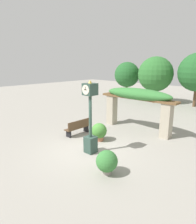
{
  "coord_description": "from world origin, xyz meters",
  "views": [
    {
      "loc": [
        6.47,
        -6.15,
        4.07
      ],
      "look_at": [
        0.27,
        0.38,
        1.85
      ],
      "focal_mm": 32.0,
      "sensor_mm": 36.0,
      "label": 1
    }
  ],
  "objects_px": {
    "potted_plant_near_left": "(99,131)",
    "park_bench": "(78,127)",
    "pedestal_clock": "(90,119)",
    "potted_plant_near_right": "(107,162)"
  },
  "relations": [
    {
      "from": "pedestal_clock",
      "to": "park_bench",
      "type": "relative_size",
      "value": 2.02
    },
    {
      "from": "potted_plant_near_right",
      "to": "park_bench",
      "type": "height_order",
      "value": "potted_plant_near_right"
    },
    {
      "from": "park_bench",
      "to": "potted_plant_near_right",
      "type": "bearing_deg",
      "value": 62.6
    },
    {
      "from": "pedestal_clock",
      "to": "potted_plant_near_right",
      "type": "height_order",
      "value": "pedestal_clock"
    },
    {
      "from": "pedestal_clock",
      "to": "potted_plant_near_left",
      "type": "xyz_separation_m",
      "value": [
        -0.71,
        1.34,
        -1.09
      ]
    },
    {
      "from": "potted_plant_near_left",
      "to": "park_bench",
      "type": "xyz_separation_m",
      "value": [
        -1.5,
        -0.17,
        -0.07
      ]
    },
    {
      "from": "potted_plant_near_left",
      "to": "potted_plant_near_right",
      "type": "xyz_separation_m",
      "value": [
        2.5,
        -2.24,
        -0.0
      ]
    },
    {
      "from": "potted_plant_near_right",
      "to": "park_bench",
      "type": "distance_m",
      "value": 4.51
    },
    {
      "from": "pedestal_clock",
      "to": "potted_plant_near_left",
      "type": "distance_m",
      "value": 1.86
    },
    {
      "from": "potted_plant_near_right",
      "to": "park_bench",
      "type": "relative_size",
      "value": 0.56
    }
  ]
}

